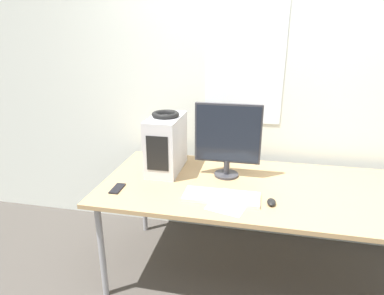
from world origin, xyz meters
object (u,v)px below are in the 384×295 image
at_px(monitor_main, 228,138).
at_px(keyboard, 221,197).
at_px(cell_phone, 117,188).
at_px(headphones, 166,114).
at_px(pc_tower, 166,144).
at_px(mouse, 271,202).

xyz_separation_m(monitor_main, keyboard, (0.01, -0.34, -0.27)).
height_order(monitor_main, cell_phone, monitor_main).
distance_m(headphones, monitor_main, 0.47).
distance_m(pc_tower, monitor_main, 0.45).
distance_m(pc_tower, keyboard, 0.61).
relative_size(mouse, cell_phone, 0.59).
bearing_deg(pc_tower, monitor_main, -3.27).
bearing_deg(keyboard, monitor_main, 91.32).
relative_size(headphones, monitor_main, 0.37).
relative_size(headphones, cell_phone, 1.35).
distance_m(keyboard, mouse, 0.30).
relative_size(headphones, mouse, 2.28).
relative_size(monitor_main, cell_phone, 3.60).
distance_m(mouse, cell_phone, 0.97).
bearing_deg(mouse, pc_tower, 153.07).
relative_size(keyboard, mouse, 5.44).
relative_size(monitor_main, mouse, 6.07).
bearing_deg(pc_tower, headphones, 90.00).
relative_size(pc_tower, keyboard, 0.92).
xyz_separation_m(keyboard, cell_phone, (-0.67, -0.02, -0.01)).
height_order(pc_tower, monitor_main, monitor_main).
relative_size(pc_tower, cell_phone, 2.98).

